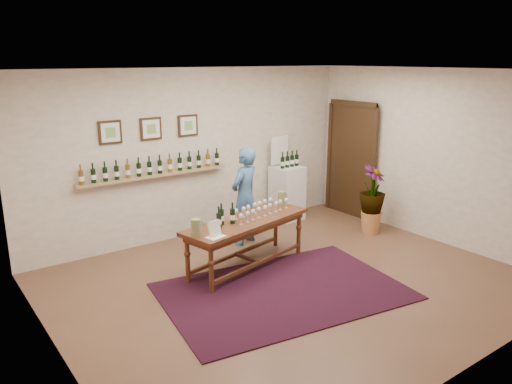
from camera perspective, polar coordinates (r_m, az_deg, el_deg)
ground at (r=6.88m, az=4.00°, el=-10.30°), size 6.00×6.00×0.00m
room_shell at (r=9.19m, az=6.77°, el=3.54°), size 6.00×6.00×6.00m
rug at (r=6.63m, az=3.15°, el=-11.24°), size 3.34×2.49×0.02m
tasting_table at (r=7.14m, az=-1.04°, el=-3.99°), size 2.13×1.06×0.72m
table_glasses at (r=7.26m, az=0.08°, el=-2.06°), size 1.22×0.56×0.17m
table_bottles at (r=6.84m, az=-3.73°, el=-2.48°), size 0.33×0.23×0.32m
pitcher_left at (r=6.46m, az=-6.86°, el=-4.07°), size 0.16×0.16×0.23m
pitcher_right at (r=7.78m, az=2.95°, el=-0.70°), size 0.15×0.15×0.22m
menu_card at (r=6.43m, az=-4.76°, el=-4.21°), size 0.26×0.21×0.21m
display_pedestal at (r=9.32m, az=3.57°, el=-0.12°), size 0.54×0.54×1.01m
pedestal_bottles at (r=9.14m, az=3.87°, el=3.71°), size 0.28×0.09×0.28m
info_sign at (r=9.26m, az=2.70°, el=4.78°), size 0.41×0.05×0.57m
potted_plant at (r=8.76m, az=13.14°, el=-0.85°), size 0.69×0.69×1.03m
person at (r=8.02m, az=-1.29°, el=-0.47°), size 0.68×0.56×1.59m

